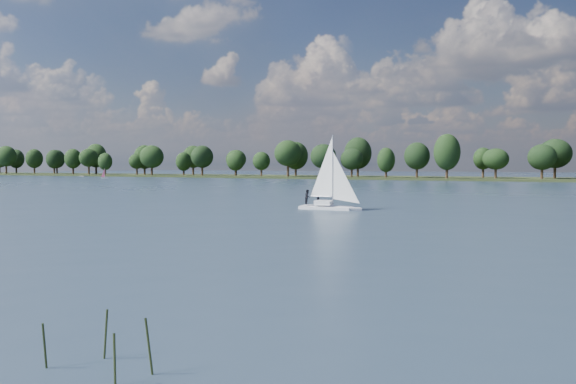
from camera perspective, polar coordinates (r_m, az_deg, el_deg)
name	(u,v)px	position (r m, az deg, el deg)	size (l,w,h in m)	color
ground	(394,192)	(126.76, 9.40, -0.02)	(700.00, 700.00, 0.00)	#233342
far_shore	(502,180)	(235.30, 18.51, 1.02)	(660.00, 40.00, 1.50)	black
sailboat	(327,188)	(77.04, 3.48, 0.38)	(7.20, 2.20, 9.40)	white
dinghy_pink	(105,176)	(261.50, -15.98, 1.40)	(2.70, 2.30, 4.13)	white
pontoon	(83,176)	(304.86, -17.75, 1.33)	(4.00, 2.00, 0.50)	#4F5154
treeline	(524,157)	(230.13, 20.26, 2.96)	(562.64, 74.24, 17.62)	black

